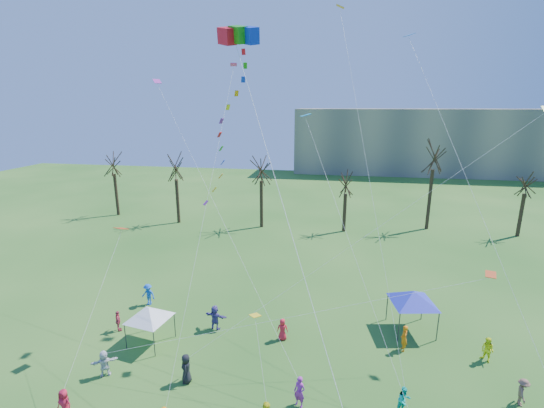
% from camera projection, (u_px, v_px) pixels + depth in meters
% --- Properties ---
extents(distant_building, '(60.00, 14.00, 15.00)m').
position_uv_depth(distant_building, '(424.00, 141.00, 89.57)').
color(distant_building, gray).
rests_on(distant_building, ground).
extents(bare_tree_row, '(69.62, 9.21, 12.40)m').
position_uv_depth(bare_tree_row, '(346.00, 174.00, 48.67)').
color(bare_tree_row, black).
rests_on(bare_tree_row, ground).
extents(big_box_kite, '(5.01, 6.77, 21.50)m').
position_uv_depth(big_box_kite, '(232.00, 132.00, 20.33)').
color(big_box_kite, red).
rests_on(big_box_kite, ground).
extents(canopy_tent_white, '(3.48, 3.48, 2.65)m').
position_uv_depth(canopy_tent_white, '(149.00, 313.00, 25.51)').
color(canopy_tent_white, '#3F3F44').
rests_on(canopy_tent_white, ground).
extents(canopy_tent_blue, '(4.06, 4.06, 3.10)m').
position_uv_depth(canopy_tent_blue, '(413.00, 297.00, 26.93)').
color(canopy_tent_blue, '#3F3F44').
rests_on(canopy_tent_blue, ground).
extents(festival_crowd, '(26.37, 13.27, 1.86)m').
position_uv_depth(festival_crowd, '(272.00, 365.00, 22.53)').
color(festival_crowd, red).
rests_on(festival_crowd, ground).
extents(small_kites_aloft, '(28.76, 17.21, 31.90)m').
position_uv_depth(small_kites_aloft, '(306.00, 146.00, 24.78)').
color(small_kites_aloft, red).
rests_on(small_kites_aloft, ground).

